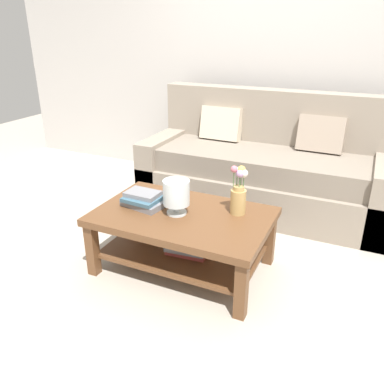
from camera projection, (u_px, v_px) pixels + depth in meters
ground_plane at (211, 250)px, 3.05m from camera, size 10.00×10.00×0.00m
back_wall at (276, 54)px, 3.90m from camera, size 6.40×0.12×2.70m
couch at (265, 169)px, 3.70m from camera, size 2.25×0.90×1.06m
coffee_table at (183, 229)px, 2.71m from camera, size 1.18×0.76×0.44m
book_stack_main at (144, 199)px, 2.77m from camera, size 0.32×0.26×0.10m
glass_hurricane_vase at (176, 194)px, 2.61m from camera, size 0.18×0.18×0.24m
flower_pitcher at (239, 194)px, 2.61m from camera, size 0.11×0.11×0.34m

